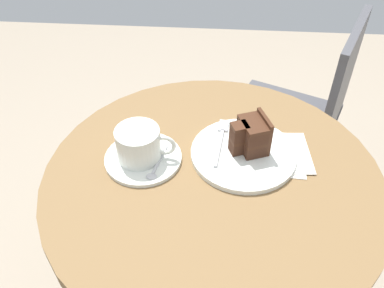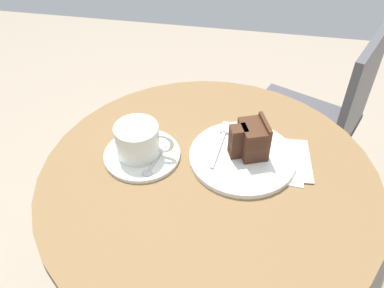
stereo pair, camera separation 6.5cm
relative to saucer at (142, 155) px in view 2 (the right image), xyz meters
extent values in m
cylinder|color=brown|center=(0.15, -0.03, -0.02)|extent=(0.72, 0.72, 0.03)
cylinder|color=#B7B7BC|center=(0.15, -0.03, -0.39)|extent=(0.07, 0.07, 0.70)
cylinder|color=silver|center=(0.00, 0.00, 0.00)|extent=(0.17, 0.17, 0.01)
cylinder|color=silver|center=(-0.01, 0.00, 0.04)|extent=(0.09, 0.09, 0.07)
cylinder|color=beige|center=(-0.01, 0.00, 0.08)|extent=(0.08, 0.08, 0.00)
torus|color=silver|center=(0.05, 0.00, 0.04)|extent=(0.05, 0.01, 0.05)
cube|color=#B7B7BC|center=(0.04, -0.01, 0.01)|extent=(0.02, 0.09, 0.00)
ellipsoid|color=#B7B7BC|center=(0.03, -0.06, 0.01)|extent=(0.02, 0.02, 0.00)
cylinder|color=silver|center=(0.22, 0.03, 0.00)|extent=(0.23, 0.23, 0.01)
cube|color=#422619|center=(0.23, 0.04, 0.02)|extent=(0.07, 0.08, 0.03)
cube|color=#422619|center=(0.20, 0.03, 0.02)|extent=(0.04, 0.04, 0.03)
cube|color=#422314|center=(0.23, 0.04, 0.04)|extent=(0.07, 0.08, 0.01)
cube|color=#422314|center=(0.20, 0.03, 0.04)|extent=(0.04, 0.04, 0.01)
cube|color=#422619|center=(0.23, 0.04, 0.06)|extent=(0.07, 0.08, 0.03)
cube|color=#422619|center=(0.20, 0.03, 0.06)|extent=(0.04, 0.04, 0.03)
cube|color=#422314|center=(0.23, 0.04, 0.08)|extent=(0.07, 0.08, 0.01)
cube|color=#422314|center=(0.20, 0.03, 0.08)|extent=(0.04, 0.04, 0.01)
cube|color=#422314|center=(0.26, 0.05, 0.05)|extent=(0.03, 0.07, 0.08)
cube|color=#B7B7BC|center=(0.16, 0.03, 0.01)|extent=(0.02, 0.12, 0.00)
cube|color=#B7B7BC|center=(0.17, 0.11, 0.01)|extent=(0.03, 0.04, 0.00)
cube|color=silver|center=(0.28, 0.04, 0.00)|extent=(0.15, 0.15, 0.00)
cube|color=silver|center=(0.30, 0.04, 0.00)|extent=(0.14, 0.14, 0.00)
cylinder|color=#4C4C51|center=(0.31, 0.80, -0.55)|extent=(0.02, 0.02, 0.41)
cylinder|color=#4C4C51|center=(0.18, 0.51, -0.55)|extent=(0.02, 0.02, 0.41)
cylinder|color=#4C4C51|center=(0.61, 0.67, -0.55)|extent=(0.02, 0.02, 0.41)
cylinder|color=#4C4C51|center=(0.48, 0.38, -0.55)|extent=(0.02, 0.02, 0.41)
cube|color=#4C4C51|center=(0.40, 0.59, -0.34)|extent=(0.50, 0.50, 0.02)
cube|color=#4C4C51|center=(0.56, 0.52, -0.13)|extent=(0.17, 0.34, 0.40)
camera|label=1|loc=(0.16, -0.62, 0.61)|focal=38.00mm
camera|label=2|loc=(0.22, -0.62, 0.61)|focal=38.00mm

